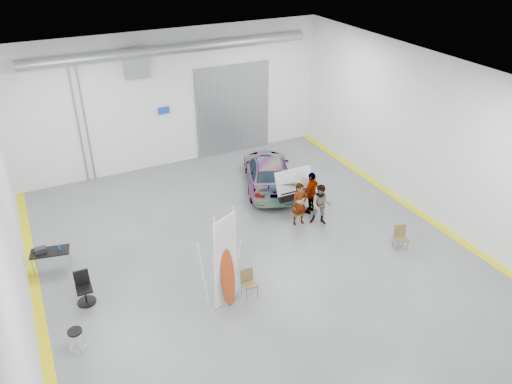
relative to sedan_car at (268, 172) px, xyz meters
name	(u,v)px	position (x,y,z in m)	size (l,w,h in m)	color
ground	(254,253)	(-2.64, -4.05, -0.66)	(16.00, 16.00, 0.00)	#5A5D61
room_shell	(231,118)	(-2.40, -1.83, 3.42)	(14.02, 16.18, 6.01)	silver
sedan_car	(268,172)	(0.00, 0.00, 0.00)	(1.86, 4.56, 1.32)	white
person_a	(300,204)	(-0.32, -3.09, 0.18)	(0.61, 0.40, 1.67)	#946B50
person_b	(321,205)	(0.39, -3.43, 0.14)	(0.78, 0.60, 1.60)	slate
person_c	(311,193)	(0.50, -2.58, 0.19)	(0.99, 0.41, 1.71)	#A26636
surfboard_display	(224,270)	(-4.53, -5.97, 0.64)	(0.84, 0.51, 3.20)	white
folding_chair_near	(249,288)	(-3.70, -5.88, -0.39)	(0.42, 0.43, 0.87)	brown
folding_chair_far	(400,243)	(1.96, -6.03, -0.39)	(0.51, 0.54, 0.87)	brown
shop_stool	(77,342)	(-8.68, -5.94, -0.27)	(0.40, 0.40, 0.78)	black
work_table	(47,252)	(-8.91, -1.97, 0.08)	(1.27, 0.80, 0.96)	gray
office_chair	(84,289)	(-8.17, -3.98, -0.21)	(0.55, 0.55, 1.03)	black
trunk_lid	(293,178)	(0.00, -2.03, 0.68)	(1.54, 0.94, 0.04)	silver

